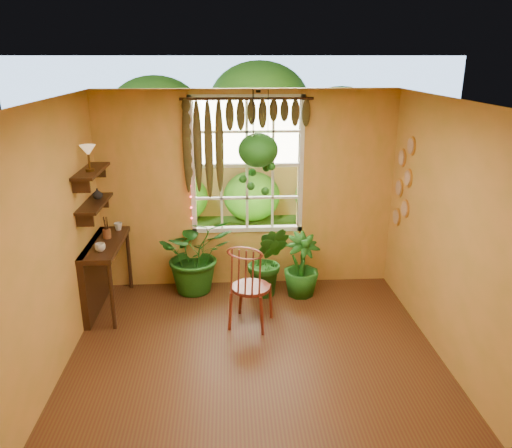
# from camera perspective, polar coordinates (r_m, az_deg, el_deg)

# --- Properties ---
(floor) EXTENTS (4.50, 4.50, 0.00)m
(floor) POSITION_cam_1_polar(r_m,az_deg,el_deg) (5.30, 0.11, -17.04)
(floor) COLOR #4F3216
(floor) RESTS_ON ground
(ceiling) EXTENTS (4.50, 4.50, 0.00)m
(ceiling) POSITION_cam_1_polar(r_m,az_deg,el_deg) (4.32, 0.14, 13.45)
(ceiling) COLOR white
(ceiling) RESTS_ON wall_back
(wall_back) EXTENTS (4.00, 0.00, 4.00)m
(wall_back) POSITION_cam_1_polar(r_m,az_deg,el_deg) (6.78, -1.02, 3.76)
(wall_back) COLOR #E99F4F
(wall_back) RESTS_ON floor
(wall_left) EXTENTS (0.00, 4.50, 4.50)m
(wall_left) POSITION_cam_1_polar(r_m,az_deg,el_deg) (4.95, -23.71, -3.60)
(wall_left) COLOR #E99F4F
(wall_left) RESTS_ON floor
(wall_right) EXTENTS (0.00, 4.50, 4.50)m
(wall_right) POSITION_cam_1_polar(r_m,az_deg,el_deg) (5.16, 22.93, -2.63)
(wall_right) COLOR #E99F4F
(wall_right) RESTS_ON floor
(window) EXTENTS (1.52, 0.10, 1.86)m
(window) POSITION_cam_1_polar(r_m,az_deg,el_deg) (6.73, -1.05, 6.71)
(window) COLOR white
(window) RESTS_ON wall_back
(valance_vine) EXTENTS (1.70, 0.12, 1.10)m
(valance_vine) POSITION_cam_1_polar(r_m,az_deg,el_deg) (6.51, -1.79, 11.45)
(valance_vine) COLOR #321C0D
(valance_vine) RESTS_ON window
(string_lights) EXTENTS (0.03, 0.03, 1.54)m
(string_lights) POSITION_cam_1_polar(r_m,az_deg,el_deg) (6.64, -7.63, 6.83)
(string_lights) COLOR #FF2633
(string_lights) RESTS_ON window
(wall_plates) EXTENTS (0.04, 0.32, 1.10)m
(wall_plates) POSITION_cam_1_polar(r_m,az_deg,el_deg) (6.67, 16.46, 4.51)
(wall_plates) COLOR beige
(wall_plates) RESTS_ON wall_right
(counter_ledge) EXTENTS (0.40, 1.20, 0.90)m
(counter_ledge) POSITION_cam_1_polar(r_m,az_deg,el_deg) (6.63, -17.52, -4.80)
(counter_ledge) COLOR #321C0D
(counter_ledge) RESTS_ON floor
(shelf_lower) EXTENTS (0.25, 0.90, 0.04)m
(shelf_lower) POSITION_cam_1_polar(r_m,az_deg,el_deg) (6.34, -17.96, 2.25)
(shelf_lower) COLOR #321C0D
(shelf_lower) RESTS_ON wall_left
(shelf_upper) EXTENTS (0.25, 0.90, 0.04)m
(shelf_upper) POSITION_cam_1_polar(r_m,az_deg,el_deg) (6.25, -18.33, 5.77)
(shelf_upper) COLOR #321C0D
(shelf_upper) RESTS_ON wall_left
(backyard) EXTENTS (14.00, 10.00, 12.00)m
(backyard) POSITION_cam_1_polar(r_m,az_deg,el_deg) (11.33, -0.77, 9.46)
(backyard) COLOR #2A5F1B
(backyard) RESTS_ON ground
(windsor_chair) EXTENTS (0.59, 0.61, 1.24)m
(windsor_chair) POSITION_cam_1_polar(r_m,az_deg,el_deg) (5.99, -0.70, -8.50)
(windsor_chair) COLOR maroon
(windsor_chair) RESTS_ON floor
(potted_plant_left) EXTENTS (1.13, 1.03, 1.09)m
(potted_plant_left) POSITION_cam_1_polar(r_m,az_deg,el_deg) (6.83, -6.89, -3.38)
(potted_plant_left) COLOR #164B14
(potted_plant_left) RESTS_ON floor
(potted_plant_mid) EXTENTS (0.62, 0.54, 1.00)m
(potted_plant_mid) POSITION_cam_1_polar(r_m,az_deg,el_deg) (6.66, 1.37, -4.25)
(potted_plant_mid) COLOR #164B14
(potted_plant_mid) RESTS_ON floor
(potted_plant_right) EXTENTS (0.64, 0.64, 0.87)m
(potted_plant_right) POSITION_cam_1_polar(r_m,az_deg,el_deg) (6.72, 5.19, -4.72)
(potted_plant_right) COLOR #164B14
(potted_plant_right) RESTS_ON floor
(hanging_basket) EXTENTS (0.51, 0.51, 1.32)m
(hanging_basket) POSITION_cam_1_polar(r_m,az_deg,el_deg) (6.44, 0.25, 8.07)
(hanging_basket) COLOR black
(hanging_basket) RESTS_ON ceiling
(cup_a) EXTENTS (0.14, 0.14, 0.10)m
(cup_a) POSITION_cam_1_polar(r_m,az_deg,el_deg) (6.17, -17.38, -2.56)
(cup_a) COLOR silver
(cup_a) RESTS_ON counter_ledge
(cup_b) EXTENTS (0.11, 0.11, 0.10)m
(cup_b) POSITION_cam_1_polar(r_m,az_deg,el_deg) (6.84, -15.47, -0.28)
(cup_b) COLOR beige
(cup_b) RESTS_ON counter_ledge
(brush_jar) EXTENTS (0.10, 0.10, 0.36)m
(brush_jar) POSITION_cam_1_polar(r_m,az_deg,el_deg) (6.56, -16.73, -0.39)
(brush_jar) COLOR brown
(brush_jar) RESTS_ON counter_ledge
(shelf_vase) EXTENTS (0.16, 0.16, 0.13)m
(shelf_vase) POSITION_cam_1_polar(r_m,az_deg,el_deg) (6.46, -17.67, 3.34)
(shelf_vase) COLOR #B2AD99
(shelf_vase) RESTS_ON shelf_lower
(tiffany_lamp) EXTENTS (0.18, 0.18, 0.31)m
(tiffany_lamp) POSITION_cam_1_polar(r_m,az_deg,el_deg) (6.11, -18.64, 7.80)
(tiffany_lamp) COLOR #533B17
(tiffany_lamp) RESTS_ON shelf_upper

